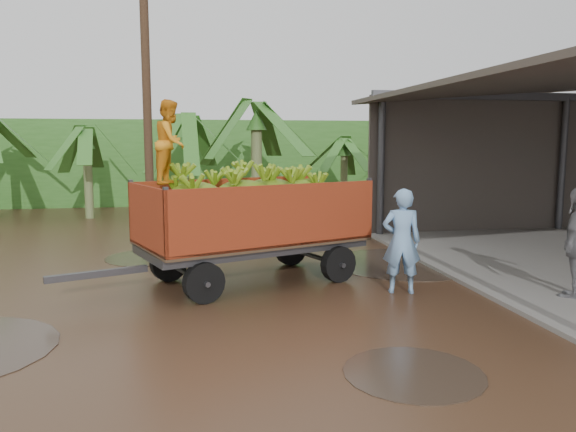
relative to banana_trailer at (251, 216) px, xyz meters
name	(u,v)px	position (x,y,z in m)	size (l,w,h in m)	color
ground	(195,301)	(-1.10, -1.18, -1.28)	(100.00, 100.00, 0.00)	black
hedge_north	(143,162)	(-3.10, 14.82, 0.52)	(22.00, 3.00, 3.60)	#2D661E
banana_trailer	(251,216)	(0.00, 0.00, 0.00)	(5.86, 3.41, 3.44)	red
man_blue	(402,241)	(2.56, -1.26, -0.34)	(0.69, 0.45, 1.89)	#6F9CCB
utility_pole	(147,103)	(-2.24, 5.73, 2.48)	(1.20, 0.24, 7.41)	#47301E
banana_plants	(60,173)	(-4.79, 6.44, 0.51)	(24.48, 19.95, 4.22)	#2D661E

